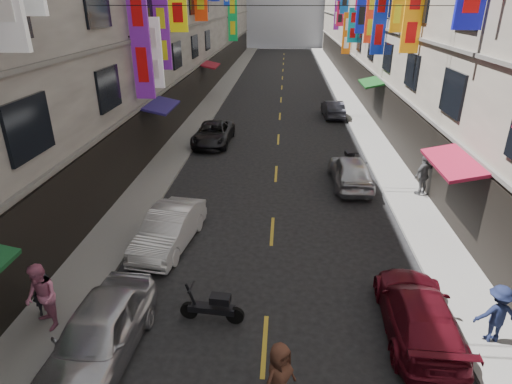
# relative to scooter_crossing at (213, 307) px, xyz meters

# --- Properties ---
(sidewalk_left) EXTENTS (2.00, 90.00, 0.12)m
(sidewalk_left) POSITION_rel_scooter_crossing_xyz_m (-4.53, 29.15, -0.38)
(sidewalk_left) COLOR slate
(sidewalk_left) RESTS_ON ground
(sidewalk_right) EXTENTS (2.00, 90.00, 0.12)m
(sidewalk_right) POSITION_rel_scooter_crossing_xyz_m (7.47, 29.15, -0.38)
(sidewalk_right) COLOR slate
(sidewalk_right) RESTS_ON ground
(street_awnings) EXTENTS (13.99, 35.20, 0.41)m
(street_awnings) POSITION_rel_scooter_crossing_xyz_m (0.21, 13.15, 2.56)
(street_awnings) COLOR #144D24
(street_awnings) RESTS_ON ground
(lane_markings) EXTENTS (0.12, 80.20, 0.01)m
(lane_markings) POSITION_rel_scooter_crossing_xyz_m (1.47, 26.15, -0.44)
(lane_markings) COLOR gold
(lane_markings) RESTS_ON ground
(scooter_crossing) EXTENTS (1.80, 0.52, 1.14)m
(scooter_crossing) POSITION_rel_scooter_crossing_xyz_m (0.00, 0.00, 0.00)
(scooter_crossing) COLOR black
(scooter_crossing) RESTS_ON ground
(scooter_far_right) EXTENTS (0.58, 1.80, 1.14)m
(scooter_far_right) POSITION_rel_scooter_crossing_xyz_m (5.30, 12.17, 0.00)
(scooter_far_right) COLOR black
(scooter_far_right) RESTS_ON ground
(car_left_near) EXTENTS (1.96, 4.45, 1.49)m
(car_left_near) POSITION_rel_scooter_crossing_xyz_m (-2.53, -1.53, 0.30)
(car_left_near) COLOR silver
(car_left_near) RESTS_ON ground
(car_left_mid) EXTENTS (2.02, 4.33, 1.37)m
(car_left_mid) POSITION_rel_scooter_crossing_xyz_m (-2.19, 3.85, 0.24)
(car_left_mid) COLOR silver
(car_left_mid) RESTS_ON ground
(car_left_far) EXTENTS (2.29, 4.69, 1.29)m
(car_left_far) POSITION_rel_scooter_crossing_xyz_m (-2.53, 15.98, 0.20)
(car_left_far) COLOR black
(car_left_far) RESTS_ON ground
(car_right_near) EXTENTS (1.97, 4.47, 1.28)m
(car_right_near) POSITION_rel_scooter_crossing_xyz_m (5.47, -0.09, 0.20)
(car_right_near) COLOR maroon
(car_right_near) RESTS_ON ground
(car_right_mid) EXTENTS (1.85, 4.39, 1.48)m
(car_right_mid) POSITION_rel_scooter_crossing_xyz_m (5.03, 9.90, 0.30)
(car_right_mid) COLOR #BBBBC0
(car_right_mid) RESTS_ON ground
(car_right_far) EXTENTS (1.58, 3.91, 1.26)m
(car_right_far) POSITION_rel_scooter_crossing_xyz_m (5.47, 23.19, 0.19)
(car_right_far) COLOR #25242C
(car_right_far) RESTS_ON ground
(pedestrian_lnear) EXTENTS (0.75, 0.74, 1.55)m
(pedestrian_lnear) POSITION_rel_scooter_crossing_xyz_m (-4.67, -0.15, 0.45)
(pedestrian_lnear) COLOR black
(pedestrian_lnear) RESTS_ON sidewalk_left
(pedestrian_lfar) EXTENTS (1.12, 1.09, 1.91)m
(pedestrian_lfar) POSITION_rel_scooter_crossing_xyz_m (-4.36, -0.68, 0.63)
(pedestrian_lfar) COLOR #CE6D92
(pedestrian_lfar) RESTS_ON sidewalk_left
(pedestrian_rnear) EXTENTS (1.09, 0.61, 1.63)m
(pedestrian_rnear) POSITION_rel_scooter_crossing_xyz_m (7.29, -0.36, 0.49)
(pedestrian_rnear) COLOR #141B39
(pedestrian_rnear) RESTS_ON sidewalk_right
(pedestrian_rfar) EXTENTS (1.25, 1.13, 1.86)m
(pedestrian_rfar) POSITION_rel_scooter_crossing_xyz_m (8.07, 8.80, 0.61)
(pedestrian_rfar) COLOR #515153
(pedestrian_rfar) RESTS_ON sidewalk_right
(pedestrian_crossing) EXTENTS (0.98, 0.99, 1.70)m
(pedestrian_crossing) POSITION_rel_scooter_crossing_xyz_m (1.86, -2.63, 0.41)
(pedestrian_crossing) COLOR #4F2C1F
(pedestrian_crossing) RESTS_ON ground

